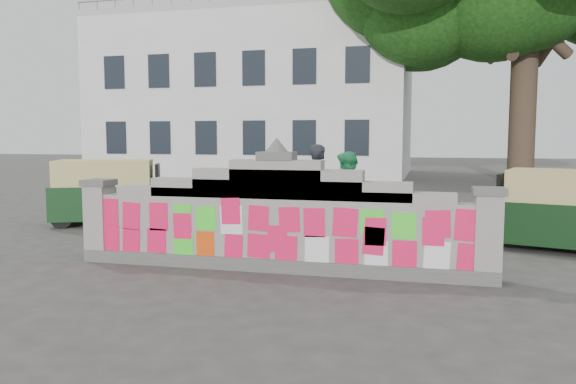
# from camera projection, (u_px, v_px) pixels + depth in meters

# --- Properties ---
(ground) EXTENTS (100.00, 100.00, 0.00)m
(ground) POSITION_uv_depth(u_px,v_px,m) (277.00, 270.00, 8.54)
(ground) COLOR #383533
(ground) RESTS_ON ground
(parapet_wall) EXTENTS (6.48, 0.44, 2.01)m
(parapet_wall) POSITION_uv_depth(u_px,v_px,m) (277.00, 221.00, 8.46)
(parapet_wall) COLOR #4C4C49
(parapet_wall) RESTS_ON ground
(building) EXTENTS (16.00, 10.00, 8.90)m
(building) POSITION_uv_depth(u_px,v_px,m) (261.00, 101.00, 31.07)
(building) COLOR silver
(building) RESTS_ON ground
(cyclist_bike) EXTENTS (1.94, 1.35, 0.97)m
(cyclist_bike) POSITION_uv_depth(u_px,v_px,m) (319.00, 222.00, 10.19)
(cyclist_bike) COLOR black
(cyclist_bike) RESTS_ON ground
(cyclist_rider) EXTENTS (0.61, 0.71, 1.64)m
(cyclist_rider) POSITION_uv_depth(u_px,v_px,m) (319.00, 203.00, 10.16)
(cyclist_rider) COLOR black
(cyclist_rider) RESTS_ON ground
(pedestrian) EXTENTS (0.80, 0.95, 1.76)m
(pedestrian) POSITION_uv_depth(u_px,v_px,m) (346.00, 199.00, 10.43)
(pedestrian) COLOR #2BA05C
(pedestrian) RESTS_ON ground
(rickshaw_left) EXTENTS (2.77, 2.08, 1.49)m
(rickshaw_left) POSITION_uv_depth(u_px,v_px,m) (108.00, 191.00, 13.05)
(rickshaw_left) COLOR #113415
(rickshaw_left) RESTS_ON ground
(rickshaw_right) EXTENTS (2.68, 1.77, 1.44)m
(rickshaw_right) POSITION_uv_depth(u_px,v_px,m) (566.00, 209.00, 9.93)
(rickshaw_right) COLOR black
(rickshaw_right) RESTS_ON ground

